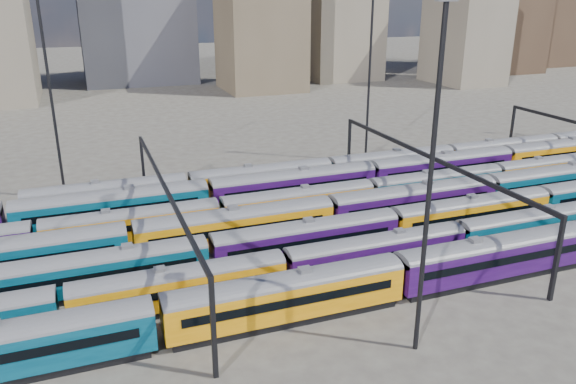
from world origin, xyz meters
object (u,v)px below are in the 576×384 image
object	(u,v)px
rake_0	(494,253)
rake_2	(393,222)
rake_1	(284,265)
mast_2	(431,173)

from	to	relation	value
rake_0	rake_2	xyz separation A→B (m)	(-4.85, 10.00, -0.09)
rake_1	mast_2	size ratio (longest dim) A/B	4.37
rake_2	rake_0	bearing A→B (deg)	-64.13
rake_2	mast_2	bearing A→B (deg)	-114.95
rake_0	rake_1	bearing A→B (deg)	165.23
rake_0	rake_1	world-z (taller)	rake_0
rake_2	mast_2	distance (m)	21.95
rake_0	rake_2	bearing A→B (deg)	115.87
rake_1	rake_2	world-z (taller)	rake_2
rake_1	mast_2	distance (m)	17.78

